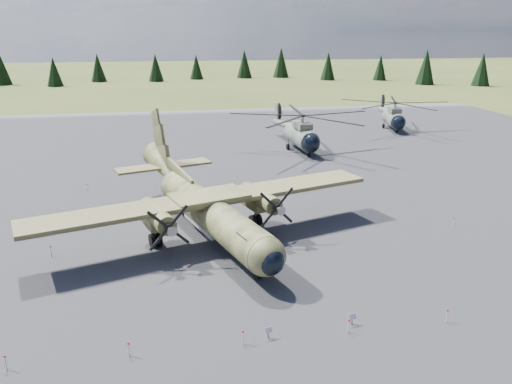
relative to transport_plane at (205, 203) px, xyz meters
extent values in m
plane|color=brown|center=(4.72, -2.34, -2.72)|extent=(500.00, 500.00, 0.00)
cube|color=slate|center=(4.72, 7.66, -2.72)|extent=(120.00, 120.00, 0.04)
cylinder|color=#3D4324|center=(0.46, -1.45, -0.45)|extent=(8.00, 17.74, 2.76)
sphere|color=#3D4324|center=(3.14, -9.91, -0.45)|extent=(3.40, 3.40, 2.70)
sphere|color=black|center=(3.31, -10.43, -0.50)|extent=(2.49, 2.49, 1.99)
cube|color=black|center=(2.67, -8.41, 0.29)|extent=(2.36, 2.10, 0.54)
cone|color=#3D4324|center=(-3.06, 9.63, 0.58)|extent=(4.63, 7.28, 4.15)
cube|color=#9C9FA1|center=(0.16, -0.51, -1.59)|extent=(3.57, 6.20, 0.49)
cube|color=#393F21|center=(0.31, -0.98, 0.68)|extent=(28.26, 11.84, 0.34)
cube|color=#3D4324|center=(0.31, -0.98, 0.90)|extent=(6.71, 5.17, 0.34)
cylinder|color=#3D4324|center=(-3.83, -2.61, 0.14)|extent=(2.96, 5.33, 1.48)
cube|color=#3D4324|center=(-4.06, -1.86, -0.50)|extent=(2.42, 3.64, 0.79)
cone|color=gray|center=(-2.86, -5.66, 0.14)|extent=(0.98, 1.07, 0.75)
cylinder|color=black|center=(-4.06, -1.86, -2.18)|extent=(1.15, 1.30, 1.08)
cylinder|color=#3D4324|center=(4.63, 0.08, 0.14)|extent=(2.96, 5.33, 1.48)
cube|color=#3D4324|center=(4.39, 0.83, -0.50)|extent=(2.42, 3.64, 0.79)
cone|color=gray|center=(5.60, -2.98, 0.14)|extent=(0.98, 1.07, 0.75)
cylinder|color=black|center=(4.39, 0.83, -2.18)|extent=(1.15, 1.30, 1.08)
cube|color=#3D4324|center=(-1.92, 6.06, 1.17)|extent=(2.51, 7.18, 1.65)
cube|color=#393F21|center=(-3.21, 10.10, 0.63)|extent=(9.67, 4.93, 0.22)
cylinder|color=gray|center=(2.79, -8.78, -1.46)|extent=(0.17, 0.17, 0.89)
cylinder|color=black|center=(2.79, -8.78, -2.18)|extent=(0.61, 0.98, 0.92)
cylinder|color=slate|center=(15.69, 27.53, -0.70)|extent=(3.24, 8.01, 2.72)
sphere|color=black|center=(15.95, 23.61, -0.76)|extent=(2.67, 2.67, 2.51)
sphere|color=slate|center=(15.43, 31.44, -0.70)|extent=(2.67, 2.67, 2.51)
cube|color=slate|center=(15.72, 27.09, 1.04)|extent=(2.08, 3.60, 0.82)
cylinder|color=gray|center=(15.72, 27.09, 1.86)|extent=(0.42, 0.42, 1.09)
cylinder|color=slate|center=(15.15, 35.52, -0.32)|extent=(1.53, 9.35, 1.56)
cube|color=slate|center=(14.88, 39.60, 1.04)|extent=(0.34, 1.54, 2.62)
cylinder|color=black|center=(15.26, 39.62, 1.04)|extent=(0.25, 2.83, 2.83)
cylinder|color=black|center=(15.90, 24.27, -2.28)|extent=(0.35, 0.76, 0.74)
cylinder|color=black|center=(14.13, 28.73, -2.28)|extent=(0.38, 0.89, 0.87)
cylinder|color=gray|center=(14.13, 28.73, -1.71)|extent=(0.16, 0.16, 1.58)
cylinder|color=black|center=(17.07, 28.93, -2.28)|extent=(0.38, 0.89, 0.87)
cylinder|color=gray|center=(17.07, 28.93, -1.71)|extent=(0.16, 0.16, 1.58)
cylinder|color=slate|center=(35.37, 40.15, -0.88)|extent=(4.00, 7.53, 2.48)
sphere|color=black|center=(34.58, 36.66, -0.93)|extent=(2.73, 2.73, 2.29)
sphere|color=slate|center=(36.16, 43.64, -0.88)|extent=(2.73, 2.73, 2.29)
cube|color=slate|center=(35.28, 39.76, 0.71)|extent=(2.35, 3.47, 0.75)
cylinder|color=gray|center=(35.28, 39.76, 1.45)|extent=(0.43, 0.43, 0.99)
cylinder|color=slate|center=(36.98, 47.27, -0.53)|extent=(2.68, 8.46, 1.42)
cube|color=slate|center=(37.80, 50.91, 0.71)|extent=(0.52, 1.40, 2.38)
cylinder|color=black|center=(38.14, 50.83, 0.71)|extent=(0.63, 2.53, 2.58)
cylinder|color=black|center=(34.71, 37.24, -2.32)|extent=(0.42, 0.72, 0.68)
cylinder|color=black|center=(34.32, 41.61, -2.32)|extent=(0.47, 0.84, 0.79)
cylinder|color=gray|center=(34.32, 41.61, -1.80)|extent=(0.17, 0.17, 1.44)
cylinder|color=black|center=(36.94, 41.02, -2.32)|extent=(0.47, 0.84, 0.79)
cylinder|color=gray|center=(36.94, 41.02, -1.80)|extent=(0.17, 0.17, 1.44)
cube|color=gray|center=(2.17, -15.50, -2.45)|extent=(0.09, 0.09, 0.53)
cube|color=silver|center=(2.17, -15.55, -2.20)|extent=(0.46, 0.30, 0.30)
cube|color=gray|center=(7.20, -15.06, -2.44)|extent=(0.09, 0.09, 0.56)
cube|color=silver|center=(7.20, -15.11, -2.17)|extent=(0.48, 0.27, 0.32)
cylinder|color=silver|center=(-11.28, -15.84, -2.32)|extent=(0.07, 0.07, 0.80)
cylinder|color=red|center=(-11.28, -15.84, -1.92)|extent=(0.12, 0.12, 0.10)
cylinder|color=silver|center=(-5.28, -15.84, -2.32)|extent=(0.07, 0.07, 0.80)
cylinder|color=red|center=(-5.28, -15.84, -1.92)|extent=(0.12, 0.12, 0.10)
cylinder|color=silver|center=(0.72, -15.84, -2.32)|extent=(0.07, 0.07, 0.80)
cylinder|color=red|center=(0.72, -15.84, -1.92)|extent=(0.12, 0.12, 0.10)
cylinder|color=silver|center=(6.72, -15.84, -2.32)|extent=(0.07, 0.07, 0.80)
cylinder|color=red|center=(6.72, -15.84, -1.92)|extent=(0.12, 0.12, 0.10)
cylinder|color=silver|center=(12.72, -15.84, -2.32)|extent=(0.07, 0.07, 0.80)
cylinder|color=red|center=(12.72, -15.84, -1.92)|extent=(0.12, 0.12, 0.10)
cylinder|color=silver|center=(-11.28, 13.66, -2.32)|extent=(0.07, 0.07, 0.80)
cylinder|color=red|center=(-11.28, 13.66, -1.92)|extent=(0.12, 0.12, 0.10)
cylinder|color=silver|center=(-3.28, 13.66, -2.32)|extent=(0.07, 0.07, 0.80)
cylinder|color=red|center=(-3.28, 13.66, -1.92)|extent=(0.12, 0.12, 0.10)
cylinder|color=silver|center=(4.72, 13.66, -2.32)|extent=(0.07, 0.07, 0.80)
cylinder|color=red|center=(4.72, 13.66, -1.92)|extent=(0.12, 0.12, 0.10)
cylinder|color=silver|center=(12.72, 13.66, -2.32)|extent=(0.07, 0.07, 0.80)
cylinder|color=red|center=(12.72, 13.66, -1.92)|extent=(0.12, 0.12, 0.10)
cylinder|color=silver|center=(20.72, 13.66, -2.32)|extent=(0.07, 0.07, 0.80)
cylinder|color=red|center=(20.72, 13.66, -1.92)|extent=(0.12, 0.12, 0.10)
cylinder|color=silver|center=(-11.78, -2.34, -2.32)|extent=(0.07, 0.07, 0.80)
cylinder|color=red|center=(-11.78, -2.34, -1.92)|extent=(0.12, 0.12, 0.10)
cylinder|color=silver|center=(21.22, -2.34, -2.32)|extent=(0.07, 0.07, 0.80)
cylinder|color=red|center=(21.22, -2.34, -1.92)|extent=(0.12, 0.12, 0.10)
cone|color=black|center=(92.62, 101.94, 2.18)|extent=(5.49, 5.49, 9.80)
cone|color=black|center=(77.92, 108.91, 2.64)|extent=(6.01, 6.01, 10.72)
cone|color=black|center=(69.71, 124.50, 1.48)|extent=(4.71, 4.71, 8.41)
cone|color=black|center=(52.60, 128.68, 1.91)|extent=(5.18, 5.18, 9.25)
cone|color=black|center=(39.00, 140.94, 2.47)|extent=(5.82, 5.82, 10.39)
cone|color=black|center=(25.69, 141.03, 2.13)|extent=(5.43, 5.43, 9.69)
cone|color=black|center=(8.56, 139.18, 1.42)|extent=(4.63, 4.63, 8.28)
cone|color=black|center=(-5.19, 133.78, 1.73)|extent=(4.98, 4.98, 8.89)
cone|color=black|center=(-23.83, 135.94, 1.78)|extent=(5.04, 5.04, 9.01)
cone|color=black|center=(-35.19, 123.51, 1.60)|extent=(4.83, 4.83, 8.63)
cone|color=black|center=(-52.11, 130.82, 2.38)|extent=(5.71, 5.71, 10.20)
camera|label=1|loc=(-2.73, -38.76, 13.51)|focal=35.00mm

